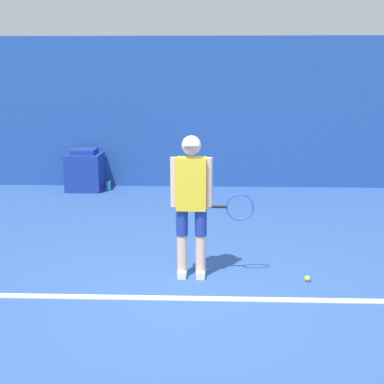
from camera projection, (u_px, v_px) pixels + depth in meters
name	position (u px, v px, depth m)	size (l,w,h in m)	color
ground_plane	(185.00, 298.00, 5.75)	(24.00, 24.00, 0.00)	#2D5193
back_wall	(199.00, 113.00, 10.94)	(24.00, 0.10, 3.05)	#234C99
court_baseline	(185.00, 298.00, 5.72)	(21.60, 0.10, 0.01)	white
tennis_player	(193.00, 200.00, 6.15)	(0.96, 0.28, 1.68)	beige
tennis_ball	(307.00, 278.00, 6.19)	(0.07, 0.07, 0.07)	#D1E533
covered_chair	(85.00, 171.00, 10.84)	(0.69, 0.70, 0.84)	navy
water_bottle	(108.00, 186.00, 10.83)	(0.09, 0.09, 0.22)	#33ADD6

